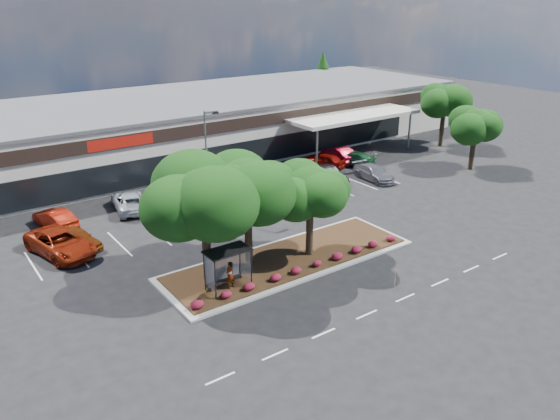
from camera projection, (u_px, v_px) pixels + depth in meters
ground at (350, 276)px, 35.49m from camera, size 160.00×160.00×0.00m
retail_store at (143, 130)px, 60.01m from camera, size 80.40×25.20×6.25m
landscape_island at (289, 259)px, 37.39m from camera, size 18.00×6.00×0.26m
lane_markings at (260, 225)px, 43.30m from camera, size 33.12×20.06×0.01m
shrub_row at (308, 266)px, 35.66m from camera, size 17.00×0.80×0.50m
bus_shelter at (226, 257)px, 32.82m from camera, size 2.75×1.55×2.59m
island_tree_west at (205, 222)px, 33.02m from camera, size 7.20×7.20×7.89m
island_tree_mid at (248, 211)px, 35.55m from camera, size 6.60×6.60×7.32m
island_tree_east at (310, 210)px, 36.73m from camera, size 5.80×5.80×6.50m
tree_east_near at (474, 139)px, 55.92m from camera, size 5.60×5.60×6.51m
tree_east_far at (443, 115)px, 64.47m from camera, size 6.40×6.40×7.62m
conifer_north_east at (322, 80)px, 85.50m from camera, size 3.96×3.96×9.00m
person_waiting at (230, 275)px, 33.19m from camera, size 0.75×0.61×1.77m
light_pole at (208, 173)px, 43.22m from camera, size 1.43×0.66×8.80m
survey_stake at (396, 276)px, 33.90m from camera, size 0.07×0.14×1.14m
car_0 at (60, 243)px, 38.11m from camera, size 4.24×6.66×1.71m
car_1 at (77, 238)px, 39.12m from camera, size 2.95×4.65×1.47m
car_2 at (216, 214)px, 43.27m from camera, size 2.69×5.98×1.70m
car_3 at (232, 214)px, 43.52m from camera, size 2.87×4.46×1.39m
car_5 at (286, 189)px, 48.62m from camera, size 4.03×6.32×1.70m
car_6 at (328, 175)px, 52.95m from camera, size 1.69×4.60×1.50m
car_7 at (374, 173)px, 53.54m from camera, size 2.43×5.11×1.44m
car_9 at (55, 219)px, 42.56m from camera, size 2.66×4.76×1.49m
car_10 at (130, 201)px, 46.04m from camera, size 3.50×5.88×1.53m
car_11 at (164, 192)px, 48.36m from camera, size 2.94×4.62×1.47m
car_12 at (184, 182)px, 51.09m from camera, size 2.47×4.29×1.34m
car_13 at (249, 183)px, 50.45m from camera, size 2.67×5.59×1.57m
car_14 at (263, 179)px, 51.78m from camera, size 3.55×5.39×1.45m
car_15 at (324, 160)px, 57.39m from camera, size 3.33×4.87×1.54m
car_16 at (339, 154)px, 59.38m from camera, size 2.35×5.20×1.66m
car_17 at (352, 159)px, 58.06m from camera, size 3.83×5.52×1.48m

